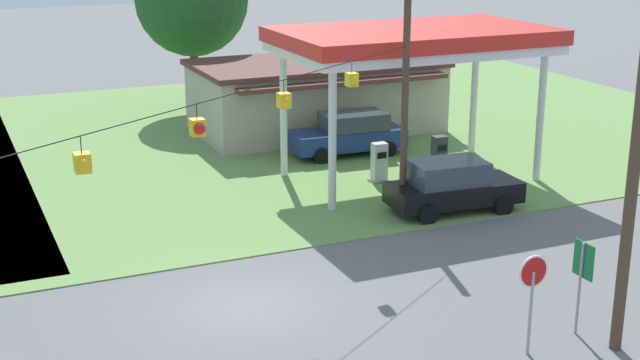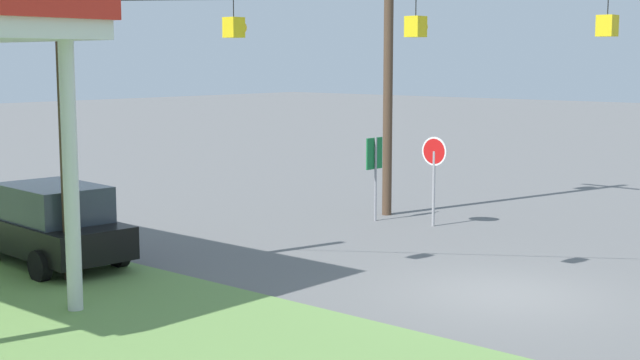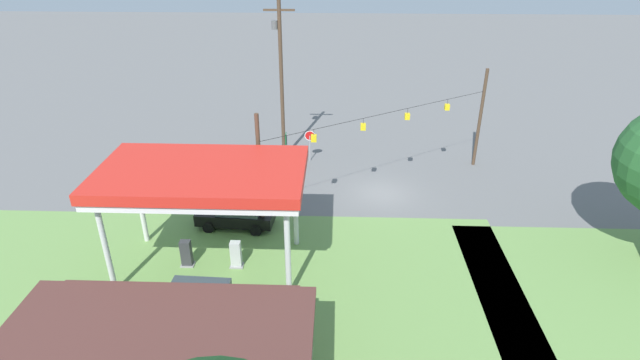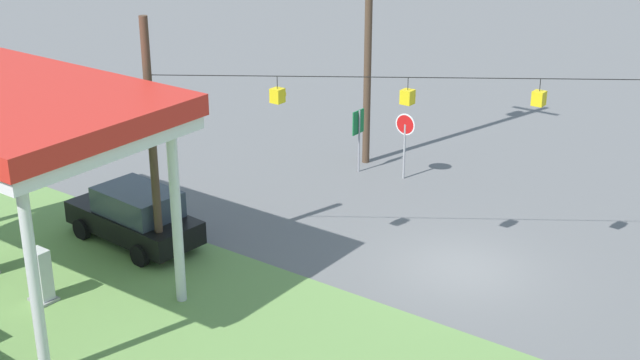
# 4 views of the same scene
# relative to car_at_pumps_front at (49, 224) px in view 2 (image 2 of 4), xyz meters

# --- Properties ---
(ground_plane) EXTENTS (160.00, 160.00, 0.00)m
(ground_plane) POSITION_rel_car_at_pumps_front_xyz_m (-9.02, -4.44, -0.94)
(ground_plane) COLOR slate
(car_at_pumps_front) EXTENTS (4.75, 2.37, 1.84)m
(car_at_pumps_front) POSITION_rel_car_at_pumps_front_xyz_m (0.00, 0.00, 0.00)
(car_at_pumps_front) COLOR black
(car_at_pumps_front) RESTS_ON ground
(stop_sign_roadside) EXTENTS (0.80, 0.08, 2.50)m
(stop_sign_roadside) POSITION_rel_car_at_pumps_front_xyz_m (-3.87, -9.64, 0.88)
(stop_sign_roadside) COLOR #99999E
(stop_sign_roadside) RESTS_ON ground
(route_sign) EXTENTS (0.10, 0.70, 2.40)m
(route_sign) POSITION_rel_car_at_pumps_front_xyz_m (-2.10, -9.25, 0.77)
(route_sign) COLOR gray
(route_sign) RESTS_ON ground
(signal_span_gantry) EXTENTS (15.04, 10.24, 7.42)m
(signal_span_gantry) POSITION_rel_car_at_pumps_front_xyz_m (-9.02, -4.45, 3.13)
(signal_span_gantry) COLOR #4C3828
(signal_span_gantry) RESTS_ON ground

